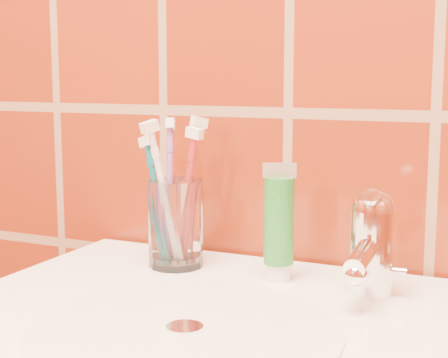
% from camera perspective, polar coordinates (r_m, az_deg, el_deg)
% --- Properties ---
extents(glass_tumbler, '(0.09, 0.09, 0.11)m').
position_cam_1_polar(glass_tumbler, '(0.87, -4.03, -3.70)').
color(glass_tumbler, white).
rests_on(glass_tumbler, pedestal_sink).
extents(toothpaste_tube, '(0.04, 0.04, 0.14)m').
position_cam_1_polar(toothpaste_tube, '(0.81, 4.58, -3.90)').
color(toothpaste_tube, white).
rests_on(toothpaste_tube, pedestal_sink).
extents(faucet, '(0.05, 0.11, 0.12)m').
position_cam_1_polar(faucet, '(0.77, 12.12, -4.89)').
color(faucet, white).
rests_on(faucet, pedestal_sink).
extents(toothbrush_0, '(0.11, 0.10, 0.18)m').
position_cam_1_polar(toothbrush_0, '(0.87, -5.48, -1.88)').
color(toothbrush_0, '#0C5B67').
rests_on(toothbrush_0, glass_tumbler).
extents(toothbrush_1, '(0.09, 0.11, 0.20)m').
position_cam_1_polar(toothbrush_1, '(0.88, -3.19, -1.02)').
color(toothbrush_1, red).
rests_on(toothbrush_1, glass_tumbler).
extents(toothbrush_2, '(0.09, 0.11, 0.20)m').
position_cam_1_polar(toothbrush_2, '(0.84, -4.90, -1.50)').
color(toothbrush_2, white).
rests_on(toothbrush_2, glass_tumbler).
extents(toothbrush_3, '(0.06, 0.06, 0.19)m').
position_cam_1_polar(toothbrush_3, '(0.86, -3.05, -1.58)').
color(toothbrush_3, '#A72423').
rests_on(toothbrush_3, glass_tumbler).
extents(toothbrush_4, '(0.08, 0.12, 0.20)m').
position_cam_1_polar(toothbrush_4, '(0.88, -4.54, -1.08)').
color(toothbrush_4, '#864A9F').
rests_on(toothbrush_4, glass_tumbler).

